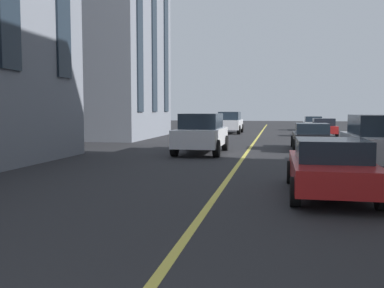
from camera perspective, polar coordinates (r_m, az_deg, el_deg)
The scene contains 9 objects.
lane_centre_line at distance 20.15m, azimuth 7.22°, elevation -1.29°, with size 80.00×0.16×0.01m.
car_white_parked_b at distance 37.52m, azimuth 5.06°, elevation 2.92°, with size 4.70×2.14×1.88m.
car_red_near at distance 34.31m, azimuth 17.14°, elevation 2.13°, with size 3.90×1.89×1.40m.
car_black_parked_a at distance 22.70m, azimuth 15.67°, elevation 1.00°, with size 4.40×1.95×1.37m.
car_silver_mid at distance 16.22m, azimuth 23.69°, elevation 0.36°, with size 4.70×2.14×1.88m.
car_white_far at distance 44.13m, azimuth 15.85°, elevation 2.66°, with size 3.90×1.89×1.40m.
car_white_trailing at distance 20.15m, azimuth 1.28°, elevation 1.50°, with size 4.70×2.14×1.88m.
car_red_oncoming at distance 10.76m, azimuth 17.99°, elevation -2.87°, with size 4.40×1.95×1.37m.
building_left_near at distance 33.37m, azimuth -12.08°, elevation 12.74°, with size 10.04×8.33×13.68m.
Camera 1 is at (0.01, -1.42, 2.06)m, focal length 39.92 mm.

